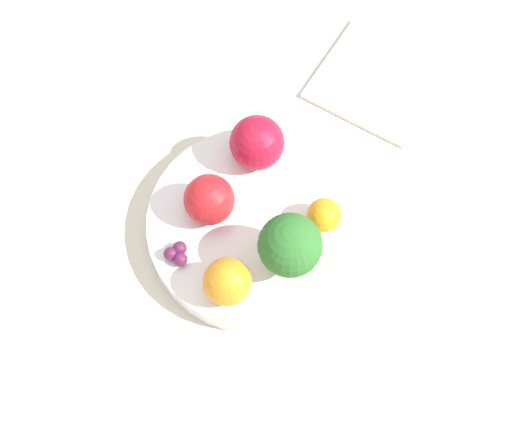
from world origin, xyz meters
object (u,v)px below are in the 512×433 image
(bowl, at_px, (256,226))
(napkin, at_px, (378,81))
(apple_red, at_px, (257,143))
(orange_front, at_px, (227,282))
(orange_back, at_px, (324,215))
(broccoli, at_px, (290,246))
(apple_green, at_px, (209,200))
(grape_cluster, at_px, (177,254))

(bowl, xyz_separation_m, napkin, (-0.05, 0.24, -0.01))
(apple_red, distance_m, orange_front, 0.16)
(apple_red, bearing_deg, orange_front, -52.68)
(apple_red, relative_size, napkin, 0.35)
(bowl, distance_m, orange_back, 0.08)
(bowl, xyz_separation_m, orange_front, (0.04, -0.07, 0.04))
(broccoli, xyz_separation_m, apple_green, (-0.10, -0.02, -0.02))
(apple_green, bearing_deg, bowl, 34.68)
(bowl, relative_size, napkin, 1.37)
(bowl, height_order, napkin, bowl)
(apple_red, bearing_deg, apple_green, -78.67)
(apple_red, relative_size, grape_cluster, 2.25)
(broccoli, xyz_separation_m, apple_red, (-0.11, 0.06, -0.02))
(broccoli, bearing_deg, bowl, 172.71)
(orange_back, height_order, napkin, orange_back)
(apple_red, bearing_deg, orange_back, -1.03)
(apple_red, relative_size, apple_green, 1.11)
(broccoli, distance_m, apple_red, 0.13)
(apple_red, xyz_separation_m, napkin, (0.01, 0.19, -0.05))
(bowl, bearing_deg, apple_green, -145.32)
(orange_back, xyz_separation_m, grape_cluster, (-0.07, -0.14, -0.01))
(apple_green, relative_size, orange_front, 1.10)
(broccoli, height_order, apple_red, broccoli)
(bowl, distance_m, broccoli, 0.08)
(apple_red, height_order, orange_front, apple_red)
(apple_green, xyz_separation_m, grape_cluster, (0.02, -0.06, -0.02))
(orange_front, height_order, grape_cluster, orange_front)
(grape_cluster, bearing_deg, broccoli, 44.47)
(grape_cluster, bearing_deg, orange_back, 62.26)
(orange_back, bearing_deg, apple_red, 178.97)
(broccoli, xyz_separation_m, orange_back, (-0.01, 0.06, -0.03))
(napkin, bearing_deg, apple_red, -92.94)
(bowl, distance_m, apple_red, 0.09)
(apple_red, bearing_deg, grape_cluster, -76.69)
(apple_green, distance_m, orange_back, 0.12)
(orange_front, xyz_separation_m, grape_cluster, (-0.06, -0.02, -0.02))
(broccoli, relative_size, apple_red, 1.33)
(apple_red, xyz_separation_m, orange_front, (0.10, -0.13, -0.01))
(apple_red, relative_size, orange_back, 1.63)
(orange_front, bearing_deg, bowl, 117.89)
(orange_back, bearing_deg, bowl, -133.88)
(broccoli, bearing_deg, apple_green, -168.04)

